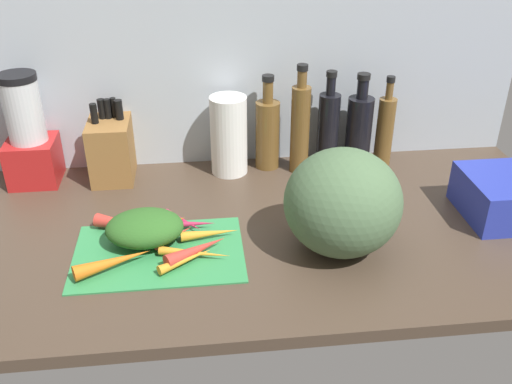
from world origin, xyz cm
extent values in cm
cube|color=#47382B|center=(0.00, 0.00, -1.50)|extent=(170.00, 80.00, 3.00)
cube|color=#ADB7C1|center=(0.00, 38.50, 30.00)|extent=(170.00, 3.00, 60.00)
cube|color=#338C4C|center=(-19.96, -9.86, 0.40)|extent=(38.70, 26.14, 0.80)
cone|color=#B2264C|center=(-14.35, 0.69, 1.84)|extent=(10.01, 10.26, 2.08)
cone|color=orange|center=(-19.36, -0.83, 2.56)|extent=(12.17, 7.03, 3.52)
cone|color=orange|center=(-13.84, -15.58, 1.90)|extent=(12.47, 8.45, 2.20)
cone|color=red|center=(-11.31, -12.85, 2.49)|extent=(14.99, 10.94, 3.38)
cone|color=orange|center=(-11.75, -13.13, 1.81)|extent=(16.37, 5.98, 2.03)
cone|color=#B2264C|center=(-13.25, -1.16, 2.04)|extent=(13.65, 3.04, 2.47)
cone|color=orange|center=(-20.25, -2.45, 2.36)|extent=(15.94, 12.19, 3.13)
cone|color=orange|center=(-29.51, -15.46, 2.53)|extent=(16.94, 9.95, 3.46)
cone|color=orange|center=(-8.09, -5.80, 2.01)|extent=(13.82, 3.72, 2.42)
cone|color=red|center=(-27.76, -0.58, 2.51)|extent=(16.27, 9.34, 3.41)
cone|color=red|center=(-16.57, -5.85, 1.85)|extent=(9.75, 8.72, 2.10)
ellipsoid|color=#2D6023|center=(-23.02, -5.75, 4.61)|extent=(18.00, 13.84, 7.61)
ellipsoid|color=#4C6B47|center=(21.66, -12.27, 12.28)|extent=(26.45, 25.99, 24.56)
cube|color=olive|center=(-33.79, 30.52, 8.53)|extent=(11.40, 17.20, 17.07)
cylinder|color=black|center=(-36.99, 28.98, 19.82)|extent=(1.95, 1.95, 5.50)
cylinder|color=black|center=(-35.39, 32.36, 19.82)|extent=(2.04, 2.04, 5.50)
cylinder|color=black|center=(-33.79, 32.22, 19.82)|extent=(1.85, 1.85, 5.50)
cylinder|color=black|center=(-32.20, 33.03, 19.82)|extent=(1.62, 1.62, 5.50)
cylinder|color=black|center=(-30.60, 31.12, 19.82)|extent=(2.18, 2.18, 5.50)
cube|color=red|center=(-55.32, 29.88, 6.21)|extent=(13.24, 13.24, 12.41)
cylinder|color=silver|center=(-55.32, 29.88, 20.91)|extent=(9.93, 9.93, 17.00)
cylinder|color=black|center=(-55.32, 29.88, 30.32)|extent=(10.13, 10.13, 1.80)
cylinder|color=white|center=(-0.80, 29.50, 11.39)|extent=(10.42, 10.42, 22.77)
cylinder|color=brown|center=(10.55, 31.62, 9.99)|extent=(6.97, 6.97, 19.98)
cylinder|color=brown|center=(10.55, 31.62, 23.11)|extent=(2.98, 2.98, 6.26)
cylinder|color=black|center=(10.55, 31.62, 27.04)|extent=(3.42, 3.42, 1.60)
cylinder|color=brown|center=(19.35, 28.08, 12.64)|extent=(5.43, 5.43, 25.28)
cylinder|color=brown|center=(19.35, 28.08, 27.66)|extent=(2.67, 2.67, 4.76)
cylinder|color=black|center=(19.35, 28.08, 30.84)|extent=(3.08, 3.08, 1.60)
cylinder|color=black|center=(28.13, 30.61, 10.93)|extent=(6.17, 6.17, 21.86)
cylinder|color=black|center=(28.13, 30.61, 24.50)|extent=(2.64, 2.64, 5.27)
cylinder|color=black|center=(28.13, 30.61, 27.94)|extent=(3.04, 3.04, 1.60)
cylinder|color=black|center=(37.07, 29.79, 10.38)|extent=(7.49, 7.49, 20.77)
cylinder|color=black|center=(37.07, 29.79, 23.55)|extent=(3.22, 3.22, 5.57)
cylinder|color=black|center=(37.07, 29.79, 27.13)|extent=(3.71, 3.71, 1.60)
cylinder|color=brown|center=(44.91, 29.79, 10.13)|extent=(5.09, 5.09, 20.26)
cylinder|color=brown|center=(44.91, 29.79, 22.76)|extent=(2.13, 2.13, 5.01)
cylinder|color=black|center=(44.91, 29.79, 26.06)|extent=(2.45, 2.45, 1.60)
cube|color=#2838AD|center=(68.26, -2.44, 5.36)|extent=(24.00, 21.12, 10.72)
camera|label=1|loc=(-9.87, -118.44, 76.54)|focal=39.92mm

